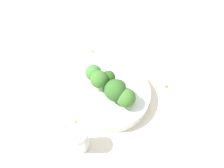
% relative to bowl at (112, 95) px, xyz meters
% --- Properties ---
extents(ground_plane, '(3.00, 3.00, 0.00)m').
position_rel_bowl_xyz_m(ground_plane, '(0.00, 0.00, -0.02)').
color(ground_plane, beige).
extents(bowl, '(0.18, 0.18, 0.03)m').
position_rel_bowl_xyz_m(bowl, '(0.00, 0.00, 0.00)').
color(bowl, silver).
rests_on(bowl, ground_plane).
extents(broccoli_floret_0, '(0.03, 0.03, 0.05)m').
position_rel_bowl_xyz_m(broccoli_floret_0, '(0.02, -0.01, 0.05)').
color(broccoli_floret_0, '#8EB770').
rests_on(broccoli_floret_0, bowl).
extents(broccoli_floret_1, '(0.05, 0.05, 0.06)m').
position_rel_bowl_xyz_m(broccoli_floret_1, '(-0.02, 0.01, 0.05)').
color(broccoli_floret_1, '#8EB770').
rests_on(broccoli_floret_1, bowl).
extents(broccoli_floret_2, '(0.04, 0.04, 0.06)m').
position_rel_bowl_xyz_m(broccoli_floret_2, '(0.03, 0.01, 0.05)').
color(broccoli_floret_2, '#84AD66').
rests_on(broccoli_floret_2, bowl).
extents(broccoli_floret_3, '(0.04, 0.04, 0.05)m').
position_rel_bowl_xyz_m(broccoli_floret_3, '(0.05, -0.01, 0.04)').
color(broccoli_floret_3, '#84AD66').
rests_on(broccoli_floret_3, bowl).
extents(broccoli_floret_4, '(0.04, 0.04, 0.05)m').
position_rel_bowl_xyz_m(broccoli_floret_4, '(-0.04, 0.02, 0.04)').
color(broccoli_floret_4, '#84AD66').
rests_on(broccoli_floret_4, bowl).
extents(pepper_shaker, '(0.04, 0.04, 0.07)m').
position_rel_bowl_xyz_m(pepper_shaker, '(0.01, 0.14, 0.02)').
color(pepper_shaker, silver).
rests_on(pepper_shaker, ground_plane).
extents(almond_crumb_0, '(0.01, 0.01, 0.01)m').
position_rel_bowl_xyz_m(almond_crumb_0, '(0.07, 0.12, -0.01)').
color(almond_crumb_0, tan).
rests_on(almond_crumb_0, ground_plane).
extents(almond_crumb_1, '(0.01, 0.01, 0.01)m').
position_rel_bowl_xyz_m(almond_crumb_1, '(0.12, -0.12, -0.01)').
color(almond_crumb_1, '#AD7F4C').
rests_on(almond_crumb_1, ground_plane).
extents(almond_crumb_2, '(0.01, 0.01, 0.01)m').
position_rel_bowl_xyz_m(almond_crumb_2, '(-0.11, -0.09, -0.01)').
color(almond_crumb_2, olive).
rests_on(almond_crumb_2, ground_plane).
extents(almond_crumb_3, '(0.01, 0.01, 0.01)m').
position_rel_bowl_xyz_m(almond_crumb_3, '(0.05, 0.09, -0.01)').
color(almond_crumb_3, '#AD7F4C').
rests_on(almond_crumb_3, ground_plane).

